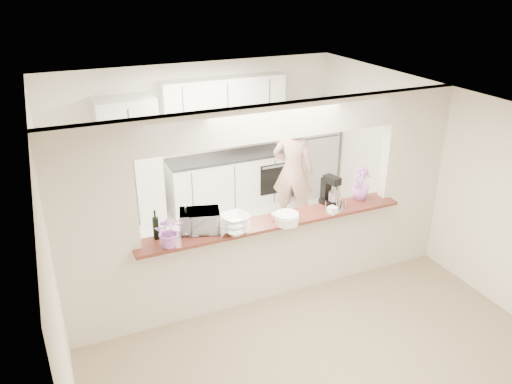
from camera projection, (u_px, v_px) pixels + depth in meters
floor at (271, 293)px, 6.50m from camera, size 6.00×6.00×0.00m
tile_overlay at (229, 239)px, 7.79m from camera, size 5.00×2.90×0.01m
partition at (273, 189)px, 5.90m from camera, size 5.00×0.15×2.50m
bar_counter at (272, 255)px, 6.26m from camera, size 3.40×0.38×1.09m
kitchen_cabinets at (192, 159)px, 8.31m from camera, size 3.15×0.62×2.25m
refrigerator at (311, 149)px, 9.12m from camera, size 0.75×0.70×1.70m
flower_left at (170, 231)px, 5.38m from camera, size 0.35×0.31×0.36m
wine_bottle_a at (186, 223)px, 5.68m from camera, size 0.07×0.07×0.33m
wine_bottle_b at (156, 228)px, 5.54m from camera, size 0.07×0.07×0.35m
toaster_oven at (200, 221)px, 5.72m from camera, size 0.52×0.42×0.25m
serving_bowls at (236, 224)px, 5.67m from camera, size 0.37×0.37×0.22m
plate_stack_a at (287, 218)px, 5.91m from camera, size 0.28×0.28×0.13m
plate_stack_b at (287, 220)px, 5.91m from camera, size 0.29×0.29×0.10m
red_bowl at (288, 214)px, 6.09m from camera, size 0.14×0.14×0.07m
tan_bowl at (277, 216)px, 6.04m from camera, size 0.14×0.14×0.06m
utensil_caddy at (336, 205)px, 6.18m from camera, size 0.27×0.20×0.23m
stand_mixer at (330, 192)px, 6.35m from camera, size 0.22×0.30×0.39m
flower_right at (361, 184)px, 6.49m from camera, size 0.26×0.26×0.42m
person at (293, 172)px, 7.95m from camera, size 0.79×0.75×1.81m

